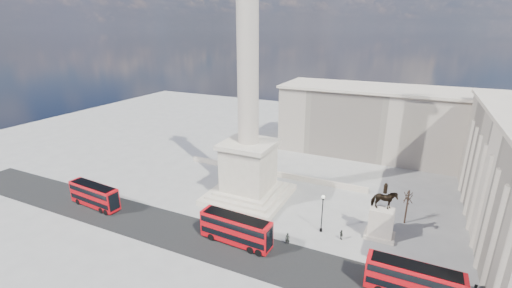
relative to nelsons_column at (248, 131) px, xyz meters
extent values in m
plane|color=gray|center=(0.00, -5.00, -12.92)|extent=(180.00, 180.00, 0.00)
cube|color=black|center=(5.00, -15.00, -12.91)|extent=(120.00, 9.00, 0.01)
cube|color=beige|center=(0.00, 0.00, -12.42)|extent=(14.00, 14.00, 1.00)
cube|color=beige|center=(0.00, 0.00, -11.67)|extent=(12.00, 12.00, 0.50)
cube|color=beige|center=(0.00, 0.00, -11.17)|extent=(10.00, 10.00, 0.50)
cube|color=beige|center=(0.00, 0.00, -6.92)|extent=(8.00, 8.00, 8.00)
cube|color=beige|center=(0.00, 0.00, -2.52)|extent=(9.00, 9.00, 0.80)
cylinder|color=#B0A392|center=(0.00, 0.00, 14.88)|extent=(3.60, 3.60, 34.00)
cube|color=#BFB19E|center=(0.00, 11.00, -12.37)|extent=(40.00, 0.60, 1.10)
cube|color=beige|center=(20.00, 35.00, -4.92)|extent=(50.00, 16.00, 16.00)
cube|color=#BFB19E|center=(20.00, 35.00, 3.38)|extent=(51.00, 17.00, 0.60)
cube|color=#BD0910|center=(-22.84, -14.79, -10.69)|extent=(10.45, 3.13, 3.79)
cube|color=black|center=(-22.84, -14.79, -11.37)|extent=(10.04, 3.15, 0.84)
cube|color=black|center=(-22.84, -14.79, -9.69)|extent=(10.04, 3.15, 0.84)
cube|color=black|center=(-22.84, -14.79, -8.77)|extent=(9.40, 2.81, 0.06)
cylinder|color=black|center=(-26.22, -14.53, -12.40)|extent=(1.22, 2.53, 1.03)
cylinder|color=black|center=(-19.96, -15.01, -12.40)|extent=(1.22, 2.53, 1.03)
cylinder|color=black|center=(-18.73, -15.10, -12.40)|extent=(1.22, 2.53, 1.03)
cube|color=#BD0910|center=(4.76, -13.81, -10.57)|extent=(11.00, 3.04, 4.01)
cube|color=black|center=(4.76, -13.81, -11.28)|extent=(10.57, 3.08, 0.89)
cube|color=black|center=(4.76, -13.81, -9.50)|extent=(10.57, 3.08, 0.89)
cube|color=black|center=(4.76, -13.81, -8.53)|extent=(9.90, 2.74, 0.06)
cylinder|color=black|center=(1.18, -13.62, -12.37)|extent=(1.22, 2.65, 1.09)
cylinder|color=black|center=(7.81, -13.97, -12.37)|extent=(1.22, 2.65, 1.09)
cylinder|color=black|center=(9.11, -14.04, -12.37)|extent=(1.22, 2.65, 1.09)
cube|color=#BD0910|center=(28.33, -14.35, -10.64)|extent=(10.56, 2.47, 3.88)
cube|color=black|center=(28.33, -14.35, -11.34)|extent=(10.14, 2.53, 0.86)
cube|color=black|center=(28.33, -14.35, -9.61)|extent=(10.14, 2.53, 0.86)
cube|color=black|center=(28.33, -14.35, -8.67)|extent=(9.50, 2.23, 0.06)
cylinder|color=black|center=(24.85, -14.32, -12.39)|extent=(1.07, 2.52, 1.05)
cylinder|color=black|center=(15.23, -5.55, -12.68)|extent=(0.42, 0.42, 0.48)
cylinder|color=black|center=(15.23, -5.55, -10.06)|extent=(0.15, 0.15, 5.71)
cylinder|color=black|center=(15.23, -5.55, -7.30)|extent=(0.29, 0.29, 0.29)
sphere|color=silver|center=(15.23, -5.55, -6.97)|extent=(0.53, 0.53, 0.53)
cube|color=#BFB19E|center=(23.58, -3.23, -12.65)|extent=(4.33, 3.25, 0.54)
cube|color=#BFB19E|center=(23.58, -3.23, -10.53)|extent=(3.47, 2.38, 4.76)
imported|color=black|center=(23.58, -3.23, -6.69)|extent=(3.76, 2.46, 2.92)
cylinder|color=black|center=(23.58, -3.23, -4.93)|extent=(0.54, 0.54, 1.30)
sphere|color=black|center=(23.58, -3.23, -4.18)|extent=(0.39, 0.39, 0.39)
cylinder|color=#332319|center=(26.80, 2.65, -10.02)|extent=(0.27, 0.27, 5.79)
cylinder|color=#332319|center=(40.52, 6.46, -9.71)|extent=(0.27, 0.27, 6.41)
imported|color=black|center=(11.73, -11.03, -11.96)|extent=(0.73, 0.50, 1.92)
imported|color=black|center=(18.50, -6.35, -12.12)|extent=(0.89, 0.98, 1.60)
camera|label=1|loc=(25.71, -51.32, 16.89)|focal=24.00mm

